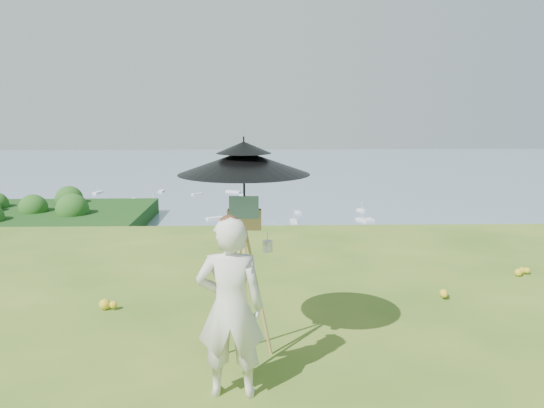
{
  "coord_description": "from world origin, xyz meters",
  "views": [
    {
      "loc": [
        -0.32,
        -4.04,
        2.49
      ],
      "look_at": [
        -0.12,
        3.26,
        1.15
      ],
      "focal_mm": 35.0,
      "sensor_mm": 36.0,
      "label": 1
    }
  ],
  "objects": [
    {
      "name": "shoreline_tier",
      "position": [
        0.0,
        75.0,
        -36.0
      ],
      "size": [
        170.0,
        28.0,
        8.0
      ],
      "primitive_type": "cube",
      "color": "#6A6255",
      "rests_on": "bay_water"
    },
    {
      "name": "bay_water",
      "position": [
        0.0,
        240.0,
        -34.0
      ],
      "size": [
        700.0,
        700.0,
        0.0
      ],
      "primitive_type": "plane",
      "color": "slate",
      "rests_on": "ground"
    },
    {
      "name": "peninsula",
      "position": [
        -75.0,
        155.0,
        -29.0
      ],
      "size": [
        90.0,
        60.0,
        12.0
      ],
      "primitive_type": null,
      "color": "#153A0F",
      "rests_on": "bay_water"
    },
    {
      "name": "slope_trees",
      "position": [
        0.0,
        35.0,
        -15.0
      ],
      "size": [
        110.0,
        50.0,
        6.0
      ],
      "primitive_type": null,
      "color": "#275519",
      "rests_on": "forest_slope"
    },
    {
      "name": "harbor_town",
      "position": [
        0.0,
        75.0,
        -29.5
      ],
      "size": [
        110.0,
        22.0,
        5.0
      ],
      "primitive_type": null,
      "color": "beige",
      "rests_on": "shoreline_tier"
    },
    {
      "name": "moored_boats",
      "position": [
        -12.5,
        161.0,
        -33.65
      ],
      "size": [
        140.0,
        140.0,
        0.7
      ],
      "primitive_type": null,
      "color": "white",
      "rests_on": "bay_water"
    },
    {
      "name": "wildflowers",
      "position": [
        0.0,
        0.25,
        0.06
      ],
      "size": [
        10.0,
        10.5,
        0.12
      ],
      "primitive_type": null,
      "color": "gold",
      "rests_on": "ground"
    },
    {
      "name": "painter",
      "position": [
        -0.56,
        0.26,
        0.8
      ],
      "size": [
        0.59,
        0.4,
        1.6
      ],
      "primitive_type": "imported",
      "rotation": [
        0.0,
        0.0,
        3.11
      ],
      "color": "white",
      "rests_on": "ground"
    },
    {
      "name": "field_easel",
      "position": [
        -0.44,
        0.86,
        0.84
      ],
      "size": [
        0.66,
        0.66,
        1.68
      ],
      "primitive_type": null,
      "rotation": [
        0.0,
        0.0,
        -0.04
      ],
      "color": "#B0904A",
      "rests_on": "ground"
    },
    {
      "name": "sun_umbrella",
      "position": [
        -0.44,
        0.89,
        1.8
      ],
      "size": [
        1.36,
        1.36,
        0.84
      ],
      "primitive_type": null,
      "rotation": [
        0.0,
        0.0,
        0.1
      ],
      "color": "black",
      "rests_on": "field_easel"
    },
    {
      "name": "painter_cap",
      "position": [
        -0.56,
        0.26,
        1.56
      ],
      "size": [
        0.22,
        0.25,
        0.1
      ],
      "primitive_type": null,
      "rotation": [
        0.0,
        0.0,
        0.1
      ],
      "color": "pink",
      "rests_on": "painter"
    }
  ]
}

